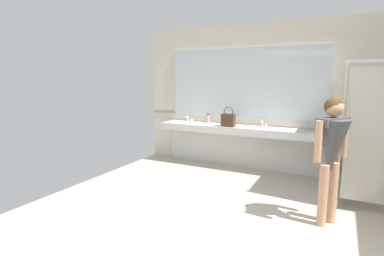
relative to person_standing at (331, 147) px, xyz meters
The scene contains 8 objects.
wall_back 2.22m from the person_standing, 109.16° to the left, with size 6.33×0.12×2.85m, color beige.
wall_back_tile_band 2.12m from the person_standing, 109.73° to the left, with size 6.33×0.01×0.06m, color #9E937F.
vanity_counter 2.49m from the person_standing, 133.32° to the left, with size 3.29×0.53×0.98m.
mirror_panel 2.71m from the person_standing, 130.52° to the left, with size 3.19×0.02×1.38m, color silver.
person_standing is the anchor object (origin of this frame).
handbag 2.45m from the person_standing, 139.84° to the left, with size 0.25×0.15×0.39m.
soap_dispenser 3.06m from the person_standing, 142.41° to the left, with size 0.07×0.07×0.20m.
paper_cup 3.17m from the person_standing, 148.86° to the left, with size 0.07×0.07×0.09m, color white.
Camera 1 is at (0.79, -2.64, 1.77)m, focal length 27.76 mm.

